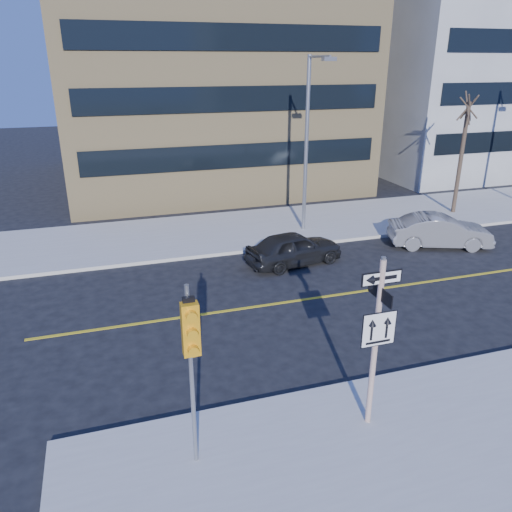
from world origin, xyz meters
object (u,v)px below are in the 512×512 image
object	(u,v)px
sign_pole	(376,334)
streetlight_a	(309,134)
street_tree_west	(468,110)
parked_car_a	(294,248)
parked_car_b	(440,231)
traffic_signal	(191,344)

from	to	relation	value
sign_pole	streetlight_a	bearing A→B (deg)	73.23
street_tree_west	sign_pole	bearing A→B (deg)	-133.26
parked_car_a	street_tree_west	world-z (taller)	street_tree_west
street_tree_west	streetlight_a	bearing A→B (deg)	-176.55
parked_car_b	street_tree_west	size ratio (longest dim) A/B	0.70
parked_car_a	parked_car_b	world-z (taller)	parked_car_b
parked_car_b	street_tree_west	bearing A→B (deg)	-24.04
traffic_signal	streetlight_a	distance (m)	15.72
sign_pole	traffic_signal	bearing A→B (deg)	-177.89
parked_car_b	streetlight_a	distance (m)	7.37
sign_pole	parked_car_a	distance (m)	10.11
traffic_signal	parked_car_b	bearing A→B (deg)	37.10
streetlight_a	traffic_signal	bearing A→B (deg)	-120.80
parked_car_b	street_tree_west	xyz separation A→B (m)	(3.96, 4.10, 4.79)
sign_pole	traffic_signal	world-z (taller)	sign_pole
traffic_signal	parked_car_a	distance (m)	11.82
traffic_signal	street_tree_west	world-z (taller)	street_tree_west
sign_pole	parked_car_a	size ratio (longest dim) A/B	1.00
street_tree_west	parked_car_b	bearing A→B (deg)	-134.01
traffic_signal	parked_car_a	xyz separation A→B (m)	(6.01, 9.90, -2.34)
parked_car_b	streetlight_a	bearing A→B (deg)	74.82
traffic_signal	street_tree_west	size ratio (longest dim) A/B	0.63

